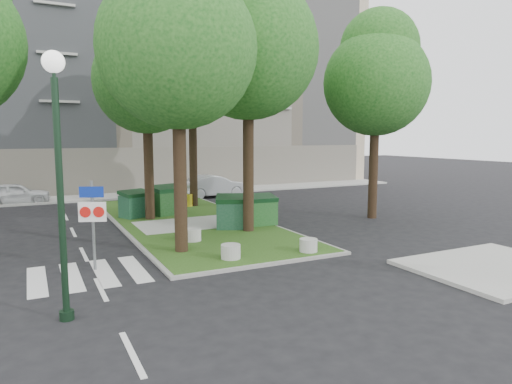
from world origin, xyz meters
TOP-DOWN VIEW (x-y plane):
  - ground at (0.00, 0.00)m, footprint 120.00×120.00m
  - median_island at (0.50, 8.00)m, footprint 6.00×16.00m
  - median_kerb at (0.50, 8.00)m, footprint 6.30×16.30m
  - sidewalk_corner at (6.50, -3.50)m, footprint 5.00×4.00m
  - building_sidewalk at (0.00, 18.50)m, footprint 42.00×3.00m
  - zebra_crossing at (-3.75, 1.50)m, footprint 5.00×3.00m
  - apartment_building at (0.00, 26.00)m, footprint 41.00×12.00m
  - tree_median_near_left at (-1.41, 2.56)m, footprint 5.20×5.20m
  - tree_median_near_right at (2.09, 4.56)m, footprint 5.60×5.60m
  - tree_median_mid at (-0.91, 9.06)m, footprint 4.80×4.80m
  - tree_median_far at (2.29, 12.06)m, footprint 5.80×5.80m
  - tree_street_right at (9.09, 5.06)m, footprint 5.00×5.00m
  - dumpster_a at (-1.49, 9.82)m, footprint 1.68×1.46m
  - dumpster_b at (0.11, 9.88)m, footprint 1.85×1.54m
  - dumpster_c at (1.71, 5.27)m, footprint 1.85×1.62m
  - dumpster_d at (3.00, 5.48)m, footprint 1.52×1.12m
  - bollard_left at (-0.67, 3.79)m, footprint 0.64×0.64m
  - bollard_right at (2.34, 0.50)m, footprint 0.61×0.61m
  - bollard_mid at (-0.38, 0.87)m, footprint 0.63×0.63m
  - litter_bin at (1.85, 11.85)m, footprint 0.38×0.38m
  - street_lamp at (-5.46, -1.76)m, footprint 0.46×0.46m
  - traffic_sign_pole at (-4.40, 1.91)m, footprint 0.77×0.34m
  - car_white at (-6.81, 17.95)m, footprint 3.81×1.60m
  - car_silver at (4.86, 15.69)m, footprint 4.52×1.86m

SIDE VIEW (x-z plane):
  - ground at x=0.00m, z-range 0.00..0.00m
  - zebra_crossing at x=-3.75m, z-range 0.00..0.01m
  - median_kerb at x=0.50m, z-range 0.00..0.10m
  - median_island at x=0.50m, z-range 0.00..0.12m
  - sidewalk_corner at x=6.50m, z-range 0.00..0.12m
  - building_sidewalk at x=0.00m, z-range 0.00..0.12m
  - bollard_right at x=2.34m, z-range 0.12..0.56m
  - bollard_mid at x=-0.38m, z-range 0.12..0.57m
  - bollard_left at x=-0.67m, z-range 0.12..0.58m
  - litter_bin at x=1.85m, z-range 0.12..0.79m
  - car_white at x=-6.81m, z-range 0.00..1.29m
  - car_silver at x=4.86m, z-range 0.00..1.46m
  - dumpster_a at x=-1.49m, z-range 0.09..1.40m
  - dumpster_d at x=3.00m, z-range 0.09..1.44m
  - dumpster_c at x=1.71m, z-range 0.09..1.52m
  - dumpster_b at x=0.11m, z-range 0.09..1.56m
  - traffic_sign_pole at x=-4.40m, z-range 0.38..3.09m
  - street_lamp at x=-5.46m, z-range 0.74..6.52m
  - tree_median_mid at x=-0.91m, z-range 1.98..11.97m
  - tree_street_right at x=9.09m, z-range 1.95..12.02m
  - tree_median_near_left at x=-1.41m, z-range 2.05..12.58m
  - tree_median_near_right at x=2.09m, z-range 2.26..13.72m
  - apartment_building at x=0.00m, z-range 0.00..16.00m
  - tree_median_far at x=2.29m, z-range 2.36..14.28m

